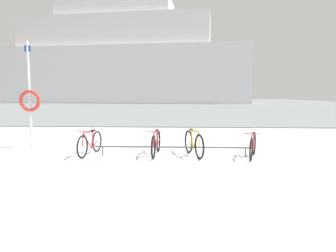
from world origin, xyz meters
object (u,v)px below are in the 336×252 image
at_px(bicycle_2, 194,143).
at_px(ferry_ship, 121,62).
at_px(bicycle_3, 253,146).
at_px(bicycle_1, 156,143).
at_px(bicycle_0, 90,143).
at_px(rescue_post, 30,98).

xyz_separation_m(bicycle_2, ferry_ship, (-14.16, 58.57, 8.62)).
bearing_deg(bicycle_2, bicycle_3, -6.63).
bearing_deg(bicycle_3, bicycle_1, 175.25).
distance_m(bicycle_3, ferry_ship, 61.48).
xyz_separation_m(bicycle_0, bicycle_3, (4.86, -0.17, -0.01)).
height_order(bicycle_1, ferry_ship, ferry_ship).
bearing_deg(ferry_ship, bicycle_3, -74.88).
bearing_deg(rescue_post, bicycle_1, -13.15).
bearing_deg(rescue_post, ferry_ship, 98.53).
xyz_separation_m(bicycle_3, rescue_post, (-7.25, 1.26, 1.37)).
distance_m(bicycle_2, ferry_ship, 60.87).
height_order(bicycle_2, ferry_ship, ferry_ship).
relative_size(bicycle_1, ferry_ship, 0.03).
bearing_deg(bicycle_0, bicycle_2, 0.51).
xyz_separation_m(bicycle_1, bicycle_3, (2.85, -0.24, -0.01)).
bearing_deg(bicycle_2, bicycle_1, 178.09).
distance_m(bicycle_3, rescue_post, 7.48).
height_order(bicycle_0, ferry_ship, ferry_ship).
relative_size(bicycle_0, rescue_post, 0.47).
height_order(bicycle_3, rescue_post, rescue_post).
bearing_deg(bicycle_0, bicycle_3, -2.01).
height_order(bicycle_0, bicycle_2, bicycle_2).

